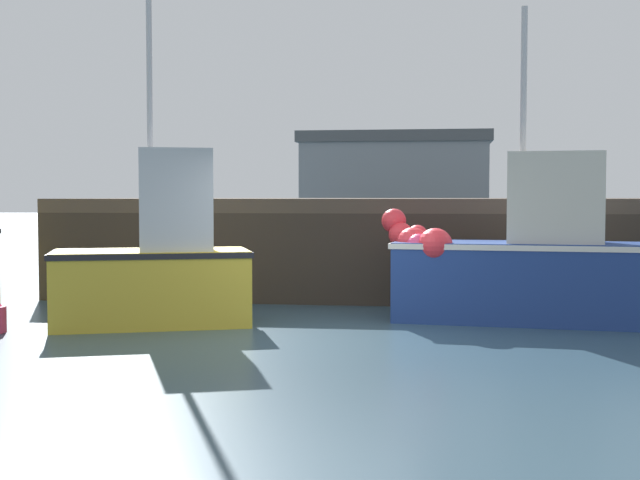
{
  "coord_description": "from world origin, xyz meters",
  "views": [
    {
      "loc": [
        1.47,
        -11.19,
        1.87
      ],
      "look_at": [
        -0.55,
        3.75,
        1.1
      ],
      "focal_mm": 47.95,
      "sensor_mm": 36.0,
      "label": 1
    }
  ],
  "objects": [
    {
      "name": "ground",
      "position": [
        0.0,
        0.0,
        -0.05
      ],
      "size": [
        120.0,
        160.0,
        0.1
      ],
      "color": "#2D4756"
    },
    {
      "name": "pier",
      "position": [
        1.59,
        5.82,
        1.51
      ],
      "size": [
        14.38,
        6.34,
        1.83
      ],
      "color": "#473D33",
      "rests_on": "ground"
    },
    {
      "name": "fishing_boat_near_right",
      "position": [
        -2.52,
        0.74,
        0.93
      ],
      "size": [
        3.12,
        2.23,
        5.7
      ],
      "color": "gold",
      "rests_on": "ground"
    },
    {
      "name": "fishing_boat_mid",
      "position": [
        2.75,
        1.72,
        0.92
      ],
      "size": [
        4.07,
        1.69,
        4.65
      ],
      "color": "navy",
      "rests_on": "ground"
    },
    {
      "name": "warehouse",
      "position": [
        -0.4,
        28.24,
        2.4
      ],
      "size": [
        8.62,
        4.41,
        4.76
      ],
      "color": "gray",
      "rests_on": "ground"
    }
  ]
}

